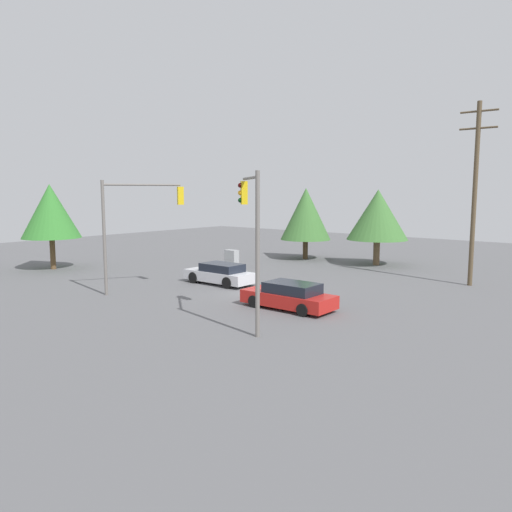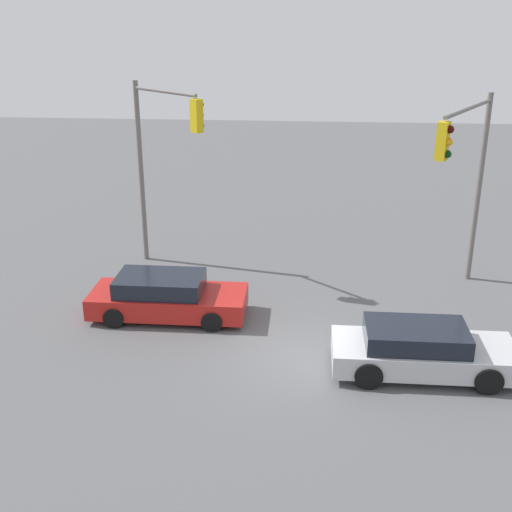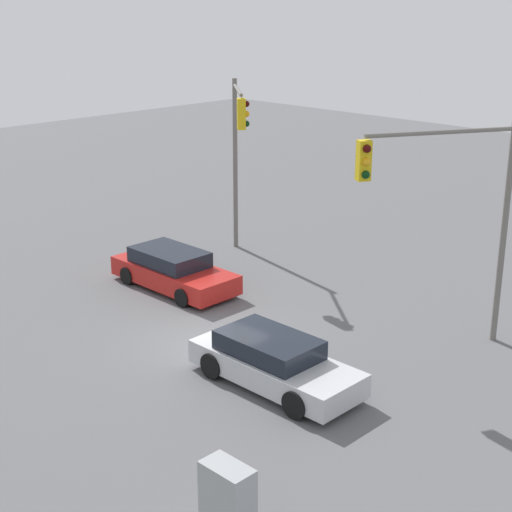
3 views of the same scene
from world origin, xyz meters
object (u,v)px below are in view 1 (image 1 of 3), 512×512
object	(u,v)px
sedan_silver	(220,274)
electrical_cabinet	(232,260)
sedan_red	(289,296)
traffic_signal_main	(251,223)
traffic_signal_cross	(136,216)

from	to	relation	value
sedan_silver	electrical_cabinet	bearing A→B (deg)	35.15
sedan_red	traffic_signal_main	xyz separation A→B (m)	(0.85, -3.97, 3.87)
traffic_signal_main	traffic_signal_cross	distance (m)	10.15
traffic_signal_main	electrical_cabinet	distance (m)	16.90
traffic_signal_main	electrical_cabinet	xyz separation A→B (m)	(-11.66, 11.64, -3.78)
sedan_silver	traffic_signal_main	xyz separation A→B (m)	(8.19, -6.71, 3.86)
traffic_signal_main	sedan_silver	bearing A→B (deg)	0.71
sedan_red	traffic_signal_main	distance (m)	5.60
sedan_red	sedan_silver	size ratio (longest dim) A/B	1.01
sedan_red	sedan_silver	bearing A→B (deg)	69.53
traffic_signal_cross	electrical_cabinet	xyz separation A→B (m)	(-1.64, 9.95, -3.73)
sedan_red	traffic_signal_main	size ratio (longest dim) A/B	0.72
traffic_signal_cross	sedan_red	bearing A→B (deg)	-46.82
sedan_silver	electrical_cabinet	distance (m)	6.03
traffic_signal_cross	electrical_cabinet	size ratio (longest dim) A/B	4.38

